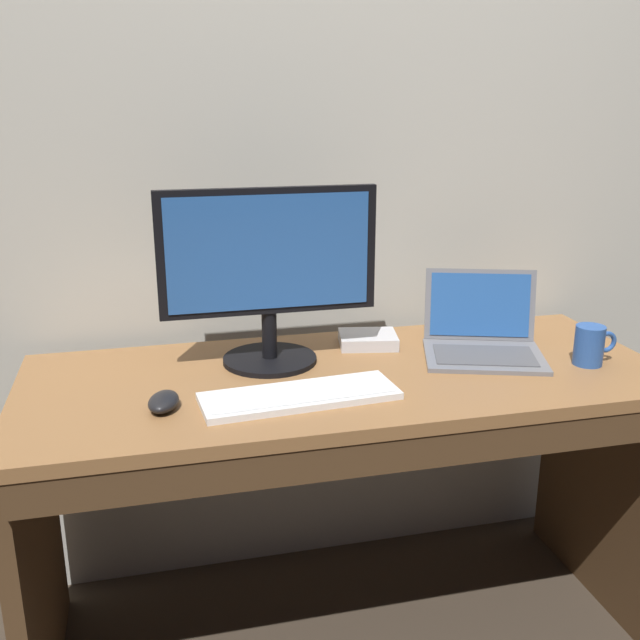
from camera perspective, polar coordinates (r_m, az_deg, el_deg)
ground_plane at (r=2.19m, az=1.90°, el=-22.92°), size 14.00×14.00×0.00m
back_wall at (r=2.06m, az=-0.80°, el=21.92°), size 4.51×0.04×3.16m
desk at (r=1.87m, az=2.17°, el=-10.17°), size 1.58×0.64×0.76m
laptop_space_gray at (r=1.96m, az=12.62°, el=-1.31°), size 0.37×0.35×0.20m
external_monitor at (r=1.79m, az=-4.05°, el=3.85°), size 0.54×0.24×0.44m
wired_keyboard at (r=1.64m, az=-1.61°, el=-5.95°), size 0.45×0.18×0.02m
computer_mouse at (r=1.62m, az=-12.17°, el=-6.27°), size 0.09×0.12×0.04m
external_drive_box at (r=1.98m, az=3.78°, el=-1.54°), size 0.17×0.15×0.03m
coffee_mug at (r=1.95m, az=20.43°, el=-1.86°), size 0.11×0.07×0.10m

